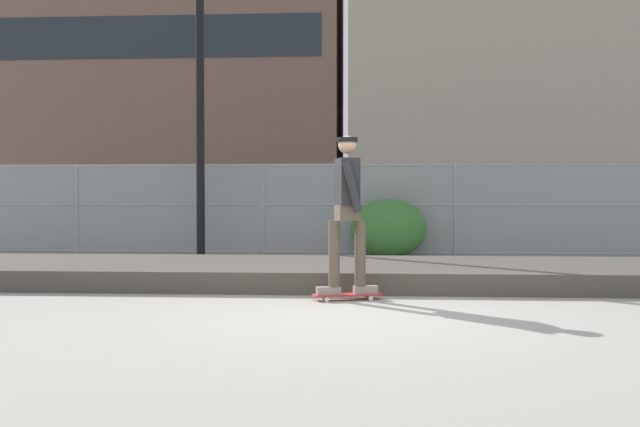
# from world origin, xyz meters

# --- Properties ---
(ground_plane) EXTENTS (120.00, 120.00, 0.00)m
(ground_plane) POSITION_xyz_m (0.00, 0.00, 0.00)
(ground_plane) COLOR #9E998E
(gravel_berm) EXTENTS (15.64, 2.52, 0.27)m
(gravel_berm) POSITION_xyz_m (0.00, 2.64, 0.14)
(gravel_berm) COLOR #4C473F
(gravel_berm) RESTS_ON ground_plane
(skateboard) EXTENTS (0.82, 0.39, 0.07)m
(skateboard) POSITION_xyz_m (-0.07, 1.04, 0.06)
(skateboard) COLOR #B22D2D
(skateboard) RESTS_ON ground_plane
(skater) EXTENTS (0.72, 0.62, 1.83)m
(skater) POSITION_xyz_m (-0.07, 1.04, 1.12)
(skater) COLOR gray
(skater) RESTS_ON skateboard
(chain_fence) EXTENTS (19.41, 0.06, 1.85)m
(chain_fence) POSITION_xyz_m (0.00, 7.03, 0.93)
(chain_fence) COLOR gray
(chain_fence) RESTS_ON ground_plane
(street_lamp) EXTENTS (0.44, 0.44, 6.93)m
(street_lamp) POSITION_xyz_m (-3.03, 6.26, 4.30)
(street_lamp) COLOR black
(street_lamp) RESTS_ON ground_plane
(parked_car_near) EXTENTS (4.41, 1.96, 1.66)m
(parked_car_near) POSITION_xyz_m (-2.49, 10.16, 0.84)
(parked_car_near) COLOR #566B4C
(parked_car_near) RESTS_ON ground_plane
(parked_car_mid) EXTENTS (4.44, 2.03, 1.66)m
(parked_car_mid) POSITION_xyz_m (3.78, 10.00, 0.84)
(parked_car_mid) COLOR #474C54
(parked_car_mid) RESTS_ON ground_plane
(library_building) EXTENTS (21.93, 13.20, 16.95)m
(library_building) POSITION_xyz_m (-12.47, 40.12, 8.48)
(library_building) COLOR brown
(library_building) RESTS_ON ground_plane
(office_block) EXTENTS (19.29, 14.24, 23.80)m
(office_block) POSITION_xyz_m (8.81, 40.39, 11.90)
(office_block) COLOR #9E9384
(office_block) RESTS_ON ground_plane
(shrub_left) EXTENTS (1.47, 1.20, 1.14)m
(shrub_left) POSITION_xyz_m (0.60, 6.58, 0.57)
(shrub_left) COLOR #336B2D
(shrub_left) RESTS_ON ground_plane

